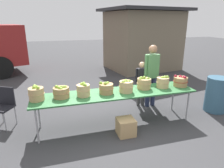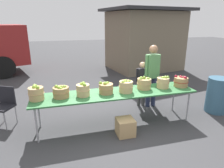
{
  "view_description": "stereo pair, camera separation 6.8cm",
  "coord_description": "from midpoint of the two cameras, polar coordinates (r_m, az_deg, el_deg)",
  "views": [
    {
      "loc": [
        -1.22,
        -3.85,
        2.24
      ],
      "look_at": [
        0.0,
        0.3,
        0.85
      ],
      "focal_mm": 32.11,
      "sensor_mm": 36.0,
      "label": 1
    },
    {
      "loc": [
        -1.16,
        -3.87,
        2.24
      ],
      "look_at": [
        0.0,
        0.3,
        0.85
      ],
      "focal_mm": 32.11,
      "sensor_mm": 36.0,
      "label": 2
    }
  ],
  "objects": [
    {
      "name": "trash_barrel",
      "position": [
        5.7,
        27.28,
        -2.66
      ],
      "size": [
        0.53,
        0.53,
        0.88
      ],
      "primitive_type": "cylinder",
      "color": "#335972",
      "rests_on": "ground"
    },
    {
      "name": "apple_basket_green_2",
      "position": [
        4.11,
        -8.63,
        -1.62
      ],
      "size": [
        0.29,
        0.29,
        0.3
      ],
      "color": "tan",
      "rests_on": "market_table"
    },
    {
      "name": "apple_basket_red_0",
      "position": [
        4.96,
        18.54,
        0.77
      ],
      "size": [
        0.33,
        0.33,
        0.27
      ],
      "color": "#A87F51",
      "rests_on": "market_table"
    },
    {
      "name": "apple_basket_green_4",
      "position": [
        4.31,
        3.58,
        -0.62
      ],
      "size": [
        0.31,
        0.31,
        0.28
      ],
      "color": "tan",
      "rests_on": "market_table"
    },
    {
      "name": "folding_chair",
      "position": [
        4.95,
        -28.81,
        -4.98
      ],
      "size": [
        0.54,
        0.54,
        0.86
      ],
      "rotation": [
        0.0,
        0.0,
        5.79
      ],
      "color": "black",
      "rests_on": "ground"
    },
    {
      "name": "apple_basket_green_3",
      "position": [
        4.23,
        -2.13,
        -1.22
      ],
      "size": [
        0.32,
        0.32,
        0.26
      ],
      "color": "#A87F51",
      "rests_on": "market_table"
    },
    {
      "name": "food_kiosk",
      "position": [
        9.72,
        8.49,
        12.54
      ],
      "size": [
        3.93,
        3.44,
        2.74
      ],
      "rotation": [
        0.0,
        0.0,
        0.17
      ],
      "color": "#726651",
      "rests_on": "ground"
    },
    {
      "name": "apple_basket_green_5",
      "position": [
        4.57,
        8.66,
        0.23
      ],
      "size": [
        0.33,
        0.33,
        0.3
      ],
      "color": "tan",
      "rests_on": "market_table"
    },
    {
      "name": "apple_basket_green_0",
      "position": [
        4.14,
        -21.18,
        -2.58
      ],
      "size": [
        0.31,
        0.31,
        0.3
      ],
      "color": "tan",
      "rests_on": "market_table"
    },
    {
      "name": "produce_crate",
      "position": [
        4.15,
        3.49,
        -12.06
      ],
      "size": [
        0.34,
        0.34,
        0.34
      ],
      "primitive_type": "cube",
      "color": "tan",
      "rests_on": "ground"
    },
    {
      "name": "child_customer",
      "position": [
        5.36,
        7.99,
        1.05
      ],
      "size": [
        0.31,
        0.21,
        1.21
      ],
      "rotation": [
        0.0,
        0.0,
        2.9
      ],
      "color": "#3F3F3F",
      "rests_on": "ground"
    },
    {
      "name": "apple_basket_green_1",
      "position": [
        4.13,
        -14.72,
        -2.21
      ],
      "size": [
        0.34,
        0.34,
        0.26
      ],
      "color": "#A87F51",
      "rests_on": "market_table"
    },
    {
      "name": "market_table",
      "position": [
        4.32,
        0.67,
        -2.83
      ],
      "size": [
        3.5,
        0.76,
        0.75
      ],
      "color": "#2D6B38",
      "rests_on": "ground"
    },
    {
      "name": "vendor_adult",
      "position": [
        5.3,
        10.87,
        3.61
      ],
      "size": [
        0.43,
        0.24,
        1.65
      ],
      "rotation": [
        0.0,
        0.0,
        3.22
      ],
      "color": "#262D4C",
      "rests_on": "ground"
    },
    {
      "name": "ground_plane",
      "position": [
        4.62,
        0.64,
        -11.2
      ],
      "size": [
        40.0,
        40.0,
        0.0
      ],
      "primitive_type": "plane",
      "color": "#38383A"
    },
    {
      "name": "apple_basket_green_6",
      "position": [
        4.73,
        13.88,
        0.55
      ],
      "size": [
        0.29,
        0.29,
        0.29
      ],
      "color": "tan",
      "rests_on": "market_table"
    }
  ]
}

